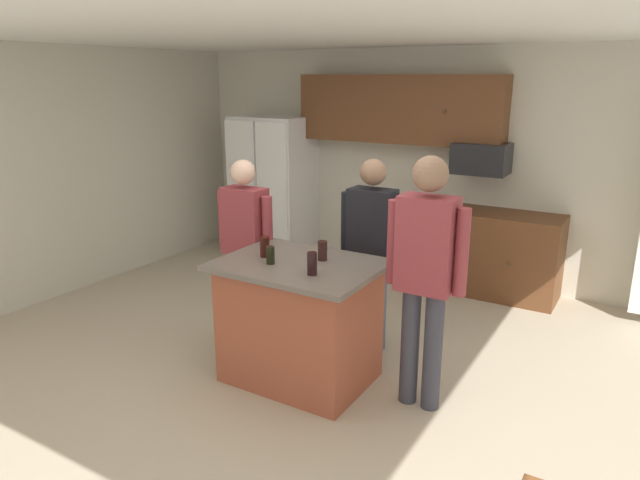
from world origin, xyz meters
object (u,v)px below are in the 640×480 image
object	(u,v)px
kitchen_island	(300,321)
tumbler_amber	(312,264)
glass_stout_tall	(265,247)
refrigerator	(274,188)
microwave_over_range	(481,158)
glass_dark_ale	(323,251)
glass_short_whisky	(270,255)
person_guest_by_door	(371,242)
person_guest_right	(426,266)
person_elder_center	(245,238)

from	to	relation	value
kitchen_island	tumbler_amber	world-z (taller)	tumbler_amber
tumbler_amber	glass_stout_tall	xyz separation A→B (m)	(-0.53, 0.16, -0.00)
refrigerator	microwave_over_range	bearing A→B (deg)	2.60
glass_dark_ale	glass_short_whisky	bearing A→B (deg)	-135.97
refrigerator	kitchen_island	size ratio (longest dim) A/B	1.51
kitchen_island	person_guest_by_door	xyz separation A→B (m)	(0.21, 0.78, 0.46)
person_guest_right	tumbler_amber	world-z (taller)	person_guest_right
tumbler_amber	glass_short_whisky	size ratio (longest dim) A/B	1.23
tumbler_amber	glass_dark_ale	world-z (taller)	tumbler_amber
microwave_over_range	person_guest_right	bearing A→B (deg)	-81.62
refrigerator	person_elder_center	bearing A→B (deg)	-60.16
microwave_over_range	glass_stout_tall	xyz separation A→B (m)	(-0.86, -2.65, -0.42)
glass_dark_ale	tumbler_amber	bearing A→B (deg)	-71.76
glass_stout_tall	glass_short_whisky	bearing A→B (deg)	-40.58
kitchen_island	glass_dark_ale	xyz separation A→B (m)	(0.12, 0.14, 0.54)
person_guest_right	glass_stout_tall	xyz separation A→B (m)	(-1.23, -0.14, -0.02)
person_elder_center	tumbler_amber	size ratio (longest dim) A/B	9.98
person_guest_by_door	person_guest_right	xyz separation A→B (m)	(0.72, -0.65, 0.10)
person_guest_right	tumbler_amber	xyz separation A→B (m)	(-0.71, -0.31, -0.01)
person_guest_right	refrigerator	bearing A→B (deg)	-46.81
glass_short_whisky	glass_stout_tall	distance (m)	0.18
kitchen_island	glass_stout_tall	size ratio (longest dim) A/B	7.50
microwave_over_range	person_guest_by_door	bearing A→B (deg)	-100.73
person_guest_by_door	glass_short_whisky	bearing A→B (deg)	-7.38
person_guest_by_door	glass_short_whisky	size ratio (longest dim) A/B	12.51
person_guest_right	tumbler_amber	bearing A→B (deg)	15.41
tumbler_amber	glass_short_whisky	distance (m)	0.39
refrigerator	kitchen_island	xyz separation A→B (m)	(2.04, -2.52, -0.42)
person_elder_center	person_guest_right	bearing A→B (deg)	17.28
refrigerator	person_guest_right	world-z (taller)	refrigerator
person_guest_right	person_elder_center	world-z (taller)	person_guest_right
person_guest_by_door	kitchen_island	bearing A→B (deg)	0.00
tumbler_amber	kitchen_island	bearing A→B (deg)	141.73
refrigerator	kitchen_island	world-z (taller)	refrigerator
tumbler_amber	person_guest_right	bearing A→B (deg)	23.38
glass_short_whisky	glass_dark_ale	distance (m)	0.39
refrigerator	microwave_over_range	xyz separation A→B (m)	(2.60, 0.12, 0.55)
person_guest_by_door	glass_stout_tall	distance (m)	0.95
kitchen_island	person_guest_right	world-z (taller)	person_guest_right
microwave_over_range	tumbler_amber	distance (m)	2.87
refrigerator	glass_short_whisky	size ratio (longest dim) A/B	13.75
glass_short_whisky	glass_stout_tall	size ratio (longest dim) A/B	0.83
glass_stout_tall	glass_dark_ale	xyz separation A→B (m)	(0.42, 0.16, -0.01)
glass_short_whisky	person_elder_center	bearing A→B (deg)	140.96
kitchen_island	person_elder_center	xyz separation A→B (m)	(-0.82, 0.40, 0.44)
refrigerator	person_elder_center	xyz separation A→B (m)	(1.22, -2.12, 0.02)
tumbler_amber	glass_short_whisky	world-z (taller)	tumbler_amber
person_guest_right	glass_short_whisky	world-z (taller)	person_guest_right
person_guest_by_door	microwave_over_range	bearing A→B (deg)	-175.60
refrigerator	person_elder_center	world-z (taller)	refrigerator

